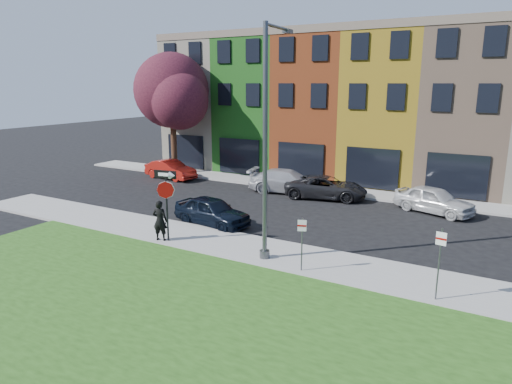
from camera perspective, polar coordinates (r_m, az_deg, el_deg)
The scene contains 15 objects.
ground at distance 16.20m, azimuth -1.96°, elevation -11.44°, with size 120.00×120.00×0.00m, color black.
sidewalk_near at distance 17.85m, azimuth 8.74°, elevation -8.94°, with size 40.00×3.00×0.12m, color gray.
sidewalk_far at distance 30.28m, azimuth 8.08°, elevation 0.44°, with size 40.00×2.40×0.12m, color gray.
rowhouse_block at distance 35.24m, azimuth 12.90°, elevation 10.17°, with size 30.00×10.12×10.00m.
stop_sign at distance 19.73m, azimuth -11.20°, elevation 0.09°, with size 1.04×0.21×3.12m.
man at distance 20.23m, azimuth -11.92°, elevation -3.50°, with size 0.75×0.60×1.79m, color black.
sedan_near at distance 22.49m, azimuth -5.52°, elevation -2.39°, with size 4.26×2.17×1.39m, color black.
parked_car_red at distance 33.79m, azimuth -10.63°, elevation 2.78°, with size 4.26×1.91×1.36m, color maroon.
parked_car_silver at distance 29.07m, azimuth 4.02°, elevation 1.35°, with size 5.33×3.02×1.46m, color #AAA9AE.
parked_car_dark at distance 27.87m, azimuth 8.73°, elevation 0.59°, with size 5.25×3.21×1.36m, color black.
parked_car_white at distance 26.22m, azimuth 21.36°, elevation -0.92°, with size 4.54×2.99×1.44m, color silver.
street_lamp at distance 17.19m, azimuth 1.41°, elevation 5.92°, with size 0.50×2.58×8.81m.
parking_sign_a at distance 16.60m, azimuth 5.76°, elevation -5.70°, with size 0.30×0.15×2.01m.
parking_sign_b at distance 15.39m, azimuth 21.97°, elevation -7.44°, with size 0.32×0.10×2.37m.
tree_purple at distance 35.00m, azimuth -10.30°, elevation 12.14°, with size 6.62×5.79×8.92m.
Camera 1 is at (7.72, -12.50, 6.82)m, focal length 32.00 mm.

